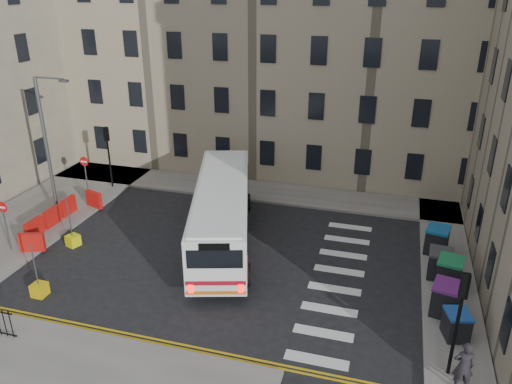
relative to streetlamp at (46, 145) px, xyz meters
The scene contains 20 objects.
ground 13.85m from the streetlamp, ahead, with size 120.00×120.00×0.00m, color black.
pavement_north 10.52m from the streetlamp, 43.32° to the left, with size 36.00×3.20×0.15m, color slate.
pavement_east 22.50m from the streetlamp, ahead, with size 2.40×26.00×0.15m, color slate.
pavement_west 4.49m from the streetlamp, 135.00° to the right, with size 6.00×22.00×0.15m, color slate.
terrace_north 15.38m from the streetlamp, 66.04° to the left, with size 38.30×10.80×17.20m.
traffic_light_east 22.91m from the streetlamp, 19.15° to the right, with size 0.28×0.22×4.10m.
traffic_light_nw 4.84m from the streetlamp, 77.47° to the left, with size 0.28×0.22×4.10m.
streetlamp is the anchor object (origin of this frame).
no_entry_north 3.41m from the streetlamp, 78.69° to the left, with size 0.60×0.08×3.00m.
no_entry_south 5.06m from the streetlamp, 83.66° to the right, with size 0.60×0.08×3.00m.
roadworks_barriers 4.15m from the streetlamp, 52.28° to the right, with size 1.66×6.26×1.00m.
bus 10.92m from the streetlamp, ahead, with size 5.92×11.92×3.18m.
wheelie_bin_a 22.89m from the streetlamp, 13.74° to the right, with size 1.12×1.22×1.13m.
wheelie_bin_b 22.25m from the streetlamp, 10.15° to the right, with size 1.33×1.45×1.38m.
wheelie_bin_c 22.26m from the streetlamp, ahead, with size 1.29×1.42×1.35m.
wheelie_bin_d 21.84m from the streetlamp, ahead, with size 1.13×1.28×1.33m.
wheelie_bin_e 21.83m from the streetlamp, ahead, with size 1.31×1.44×1.36m.
pedestrian 23.61m from the streetlamp, 20.40° to the right, with size 0.70×0.46×1.92m, color black.
bollard_yellow 5.96m from the streetlamp, 43.56° to the right, with size 0.60×0.60×0.60m, color #D8DB0C.
bollard_chevron 9.50m from the streetlamp, 58.69° to the right, with size 0.60×0.60×0.60m, color gold.
Camera 1 is at (5.89, -20.55, 13.00)m, focal length 35.00 mm.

